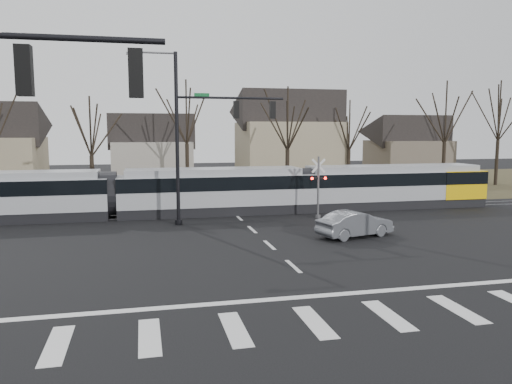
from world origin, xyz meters
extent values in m
plane|color=black|center=(0.00, 0.00, 0.00)|extent=(140.00, 140.00, 0.00)
cube|color=#38331E|center=(0.00, 32.00, 0.01)|extent=(140.00, 28.00, 0.01)
cube|color=silver|center=(-8.40, -4.00, 0.01)|extent=(0.60, 2.60, 0.01)
cube|color=silver|center=(-6.00, -4.00, 0.01)|extent=(0.60, 2.60, 0.01)
cube|color=silver|center=(-3.60, -4.00, 0.01)|extent=(0.60, 2.60, 0.01)
cube|color=silver|center=(-1.20, -4.00, 0.01)|extent=(0.60, 2.60, 0.01)
cube|color=silver|center=(1.20, -4.00, 0.01)|extent=(0.60, 2.60, 0.01)
cube|color=silver|center=(3.60, -4.00, 0.01)|extent=(0.60, 2.60, 0.01)
cube|color=silver|center=(0.00, -1.80, 0.01)|extent=(28.00, 0.35, 0.01)
cube|color=silver|center=(0.00, 2.00, 0.01)|extent=(0.18, 2.00, 0.01)
cube|color=silver|center=(0.00, 6.00, 0.01)|extent=(0.18, 2.00, 0.01)
cube|color=silver|center=(0.00, 10.00, 0.01)|extent=(0.18, 2.00, 0.01)
cube|color=silver|center=(0.00, 14.00, 0.01)|extent=(0.18, 2.00, 0.01)
cube|color=silver|center=(0.00, 18.00, 0.01)|extent=(0.18, 2.00, 0.01)
cube|color=silver|center=(0.00, 22.00, 0.01)|extent=(0.18, 2.00, 0.01)
cube|color=silver|center=(0.00, 26.00, 0.01)|extent=(0.18, 2.00, 0.01)
cube|color=silver|center=(0.00, 30.00, 0.01)|extent=(0.18, 2.00, 0.01)
cube|color=#59595E|center=(0.00, 15.10, 0.03)|extent=(90.00, 0.12, 0.06)
cube|color=#59595E|center=(0.00, 16.50, 0.03)|extent=(90.00, 0.12, 0.06)
cube|color=gray|center=(-1.33, 16.00, 1.55)|extent=(12.76, 2.98, 3.10)
cube|color=black|center=(-1.33, 16.00, 2.18)|extent=(12.78, 3.02, 0.90)
cube|color=gray|center=(11.96, 16.00, 1.55)|extent=(13.82, 2.98, 3.10)
cube|color=black|center=(11.96, 16.00, 2.18)|extent=(13.84, 3.02, 0.90)
cube|color=#E6B307|center=(17.17, 16.00, 1.65)|extent=(3.40, 3.04, 2.07)
imported|color=#57595F|center=(4.95, 6.89, 0.70)|extent=(3.77, 5.06, 1.40)
cylinder|color=black|center=(-8.75, -6.00, 7.60)|extent=(6.50, 0.14, 0.14)
cube|color=black|center=(-8.43, -6.00, 6.90)|extent=(0.32, 0.32, 1.05)
sphere|color=#FF0C07|center=(-8.43, -6.00, 7.23)|extent=(0.22, 0.22, 0.22)
cube|color=black|center=(-6.15, -6.00, 6.90)|extent=(0.32, 0.32, 1.05)
sphere|color=#FF0C07|center=(-6.15, -6.00, 7.23)|extent=(0.22, 0.22, 0.22)
cylinder|color=black|center=(-4.00, 12.50, 5.10)|extent=(0.22, 0.22, 10.20)
cylinder|color=black|center=(-4.00, 12.50, 0.15)|extent=(0.44, 0.44, 0.30)
cylinder|color=black|center=(-0.75, 12.50, 7.60)|extent=(6.50, 0.14, 0.14)
cube|color=#0C5926|center=(-2.50, 12.50, 7.75)|extent=(0.90, 0.03, 0.22)
cube|color=black|center=(-0.42, 12.50, 6.90)|extent=(0.32, 0.32, 1.05)
sphere|color=#FF0C07|center=(-0.42, 12.50, 7.23)|extent=(0.22, 0.22, 0.22)
cube|color=black|center=(1.85, 12.50, 6.90)|extent=(0.32, 0.32, 1.05)
sphere|color=#FF0C07|center=(1.85, 12.50, 7.23)|extent=(0.22, 0.22, 0.22)
cube|color=#59595B|center=(-6.50, 12.50, 10.02)|extent=(0.55, 0.22, 0.14)
cylinder|color=#59595B|center=(5.00, 12.80, 2.00)|extent=(0.14, 0.14, 4.00)
cylinder|color=#59595B|center=(5.00, 12.80, 0.10)|extent=(0.36, 0.36, 0.20)
cube|color=silver|center=(5.00, 12.80, 3.40)|extent=(0.95, 0.04, 0.95)
cube|color=silver|center=(5.00, 12.80, 3.40)|extent=(0.95, 0.04, 0.95)
cube|color=black|center=(5.00, 12.80, 2.60)|extent=(1.00, 0.10, 0.12)
sphere|color=#FF0C07|center=(4.55, 12.72, 2.60)|extent=(0.18, 0.18, 0.18)
sphere|color=#FF0C07|center=(5.45, 12.72, 2.60)|extent=(0.18, 0.18, 0.18)
cube|color=gray|center=(-5.00, 36.00, 2.25)|extent=(8.00, 7.00, 4.50)
cube|color=gray|center=(9.00, 33.00, 3.25)|extent=(10.00, 8.00, 6.50)
cube|color=brown|center=(24.00, 35.00, 2.25)|extent=(8.00, 7.00, 4.50)
camera|label=1|loc=(-6.08, -17.48, 5.66)|focal=35.00mm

